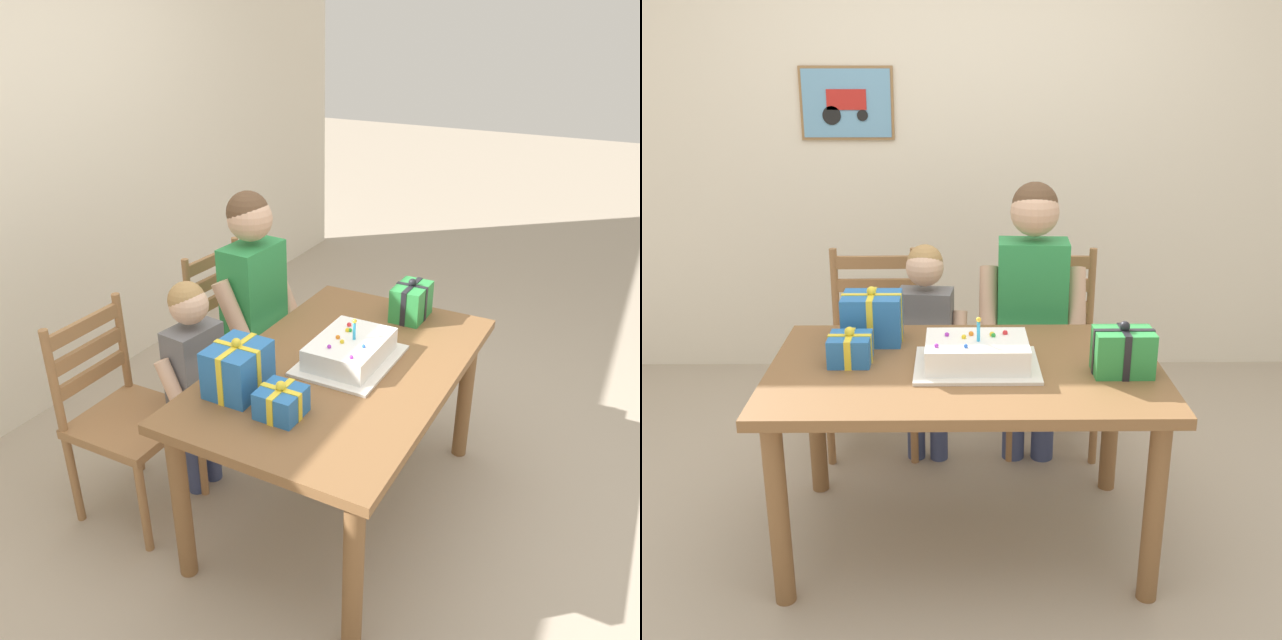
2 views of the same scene
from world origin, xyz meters
TOP-DOWN VIEW (x-y plane):
  - ground_plane at (0.00, 0.00)m, footprint 20.00×20.00m
  - back_wall at (-0.00, 1.81)m, footprint 6.40×0.11m
  - dining_table at (0.00, 0.00)m, footprint 1.40×0.87m
  - birthday_cake at (0.04, -0.01)m, footprint 0.44×0.34m
  - gift_box_red_large at (0.54, -0.08)m, footprint 0.21×0.14m
  - gift_box_beside_cake at (-0.41, 0.03)m, footprint 0.16×0.16m
  - gift_box_corner_small at (-0.35, 0.25)m, footprint 0.23×0.19m
  - chair_left at (-0.42, 0.81)m, footprint 0.43×0.43m
  - chair_right at (0.42, 0.81)m, footprint 0.45×0.45m
  - child_older at (0.30, 0.62)m, footprint 0.47×0.27m
  - child_younger at (-0.16, 0.62)m, footprint 0.38×0.23m

SIDE VIEW (x-z plane):
  - ground_plane at x=0.00m, z-range 0.00..0.00m
  - chair_left at x=-0.42m, z-range 0.01..0.93m
  - chair_right at x=0.42m, z-range 0.01..0.93m
  - child_younger at x=-0.16m, z-range 0.11..1.12m
  - dining_table at x=0.00m, z-range 0.26..0.98m
  - birthday_cake at x=0.04m, z-range 0.67..0.86m
  - gift_box_beside_cake at x=-0.41m, z-range 0.70..0.84m
  - child_older at x=0.30m, z-range 0.14..1.42m
  - gift_box_red_large at x=0.54m, z-range 0.70..0.90m
  - gift_box_corner_small at x=-0.35m, z-range 0.70..0.93m
  - back_wall at x=0.00m, z-range 0.00..2.60m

